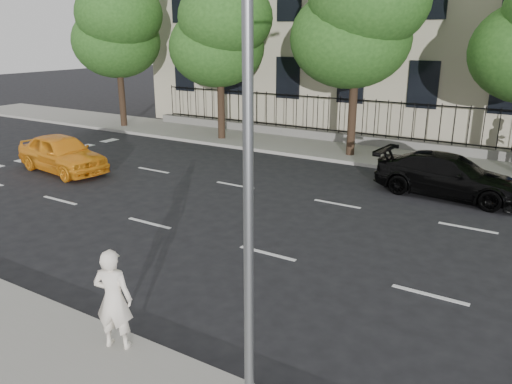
% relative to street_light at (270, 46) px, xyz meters
% --- Properties ---
extents(ground, '(120.00, 120.00, 0.00)m').
position_rel_street_light_xyz_m(ground, '(-2.50, 1.77, -5.15)').
color(ground, black).
rests_on(ground, ground).
extents(far_sidewalk, '(60.00, 4.00, 0.15)m').
position_rel_street_light_xyz_m(far_sidewalk, '(-2.50, 15.77, -5.07)').
color(far_sidewalk, gray).
rests_on(far_sidewalk, ground).
extents(lane_markings, '(49.60, 4.62, 0.01)m').
position_rel_street_light_xyz_m(lane_markings, '(-2.50, 6.52, -5.14)').
color(lane_markings, silver).
rests_on(lane_markings, ground).
extents(crosswalk, '(0.50, 12.10, 0.01)m').
position_rel_street_light_xyz_m(crosswalk, '(-16.50, 6.37, -5.14)').
color(crosswalk, silver).
rests_on(crosswalk, ground).
extents(iron_fence, '(30.00, 0.50, 2.20)m').
position_rel_street_light_xyz_m(iron_fence, '(-2.50, 17.47, -4.50)').
color(iron_fence, slate).
rests_on(iron_fence, far_sidewalk).
extents(street_light, '(0.25, 3.32, 8.05)m').
position_rel_street_light_xyz_m(street_light, '(0.00, 0.00, 0.00)').
color(street_light, slate).
rests_on(street_light, near_sidewalk).
extents(tree_a, '(5.71, 5.31, 9.39)m').
position_rel_street_light_xyz_m(tree_a, '(-18.46, 15.13, 0.98)').
color(tree_a, '#382619').
rests_on(tree_a, far_sidewalk).
extents(tree_b, '(5.53, 5.12, 8.97)m').
position_rel_street_light_xyz_m(tree_b, '(-11.46, 15.13, 0.69)').
color(tree_b, '#382619').
rests_on(tree_b, far_sidewalk).
extents(tree_c, '(5.89, 5.50, 9.80)m').
position_rel_street_light_xyz_m(tree_c, '(-4.46, 15.13, 1.26)').
color(tree_c, '#382619').
rests_on(tree_c, far_sidewalk).
extents(yellow_taxi, '(4.60, 2.33, 1.50)m').
position_rel_street_light_xyz_m(yellow_taxi, '(-13.43, 6.75, -4.40)').
color(yellow_taxi, orange).
rests_on(yellow_taxi, ground).
extents(black_sedan, '(5.07, 2.41, 1.43)m').
position_rel_street_light_xyz_m(black_sedan, '(0.35, 11.53, -4.44)').
color(black_sedan, black).
rests_on(black_sedan, ground).
extents(woman_near, '(0.77, 0.64, 1.81)m').
position_rel_street_light_xyz_m(woman_near, '(-2.63, -0.63, -4.09)').
color(woman_near, white).
rests_on(woman_near, near_sidewalk).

